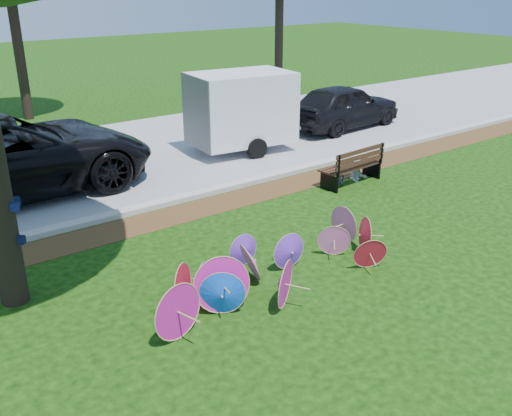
{
  "coord_description": "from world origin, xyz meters",
  "views": [
    {
      "loc": [
        -5.39,
        -5.87,
        4.88
      ],
      "look_at": [
        0.5,
        2.0,
        0.9
      ],
      "focal_mm": 40.0,
      "sensor_mm": 36.0,
      "label": 1
    }
  ],
  "objects_px": {
    "black_van": "(3,156)",
    "parasol_pile": "(260,270)",
    "dark_pickup": "(344,106)",
    "park_bench": "(350,165)",
    "person_left": "(339,165)",
    "person_right": "(359,160)",
    "cargo_trailer": "(241,108)"
  },
  "relations": [
    {
      "from": "cargo_trailer",
      "to": "park_bench",
      "type": "distance_m",
      "value": 4.16
    },
    {
      "from": "parasol_pile",
      "to": "black_van",
      "type": "height_order",
      "value": "black_van"
    },
    {
      "from": "park_bench",
      "to": "black_van",
      "type": "bearing_deg",
      "value": 145.58
    },
    {
      "from": "cargo_trailer",
      "to": "person_left",
      "type": "xyz_separation_m",
      "value": [
        0.15,
        -3.99,
        -0.78
      ]
    },
    {
      "from": "dark_pickup",
      "to": "black_van",
      "type": "bearing_deg",
      "value": 85.64
    },
    {
      "from": "dark_pickup",
      "to": "park_bench",
      "type": "relative_size",
      "value": 2.45
    },
    {
      "from": "dark_pickup",
      "to": "cargo_trailer",
      "type": "relative_size",
      "value": 1.54
    },
    {
      "from": "person_right",
      "to": "person_left",
      "type": "bearing_deg",
      "value": -156.07
    },
    {
      "from": "black_van",
      "to": "person_right",
      "type": "bearing_deg",
      "value": -120.04
    },
    {
      "from": "dark_pickup",
      "to": "person_left",
      "type": "height_order",
      "value": "dark_pickup"
    },
    {
      "from": "park_bench",
      "to": "person_left",
      "type": "relative_size",
      "value": 1.69
    },
    {
      "from": "black_van",
      "to": "parasol_pile",
      "type": "bearing_deg",
      "value": -164.3
    },
    {
      "from": "parasol_pile",
      "to": "person_right",
      "type": "xyz_separation_m",
      "value": [
        5.44,
        2.98,
        0.16
      ]
    },
    {
      "from": "parasol_pile",
      "to": "black_van",
      "type": "xyz_separation_m",
      "value": [
        -2.13,
        7.23,
        0.6
      ]
    },
    {
      "from": "person_left",
      "to": "black_van",
      "type": "bearing_deg",
      "value": 151.02
    },
    {
      "from": "black_van",
      "to": "person_right",
      "type": "relative_size",
      "value": 6.59
    },
    {
      "from": "dark_pickup",
      "to": "person_left",
      "type": "bearing_deg",
      "value": 130.0
    },
    {
      "from": "park_bench",
      "to": "person_left",
      "type": "distance_m",
      "value": 0.36
    },
    {
      "from": "black_van",
      "to": "cargo_trailer",
      "type": "distance_m",
      "value": 6.74
    },
    {
      "from": "parasol_pile",
      "to": "dark_pickup",
      "type": "xyz_separation_m",
      "value": [
        9.08,
        7.18,
        0.38
      ]
    },
    {
      "from": "parasol_pile",
      "to": "person_right",
      "type": "bearing_deg",
      "value": 28.7
    },
    {
      "from": "person_right",
      "to": "park_bench",
      "type": "bearing_deg",
      "value": -147.94
    },
    {
      "from": "park_bench",
      "to": "person_right",
      "type": "distance_m",
      "value": 0.36
    },
    {
      "from": "parasol_pile",
      "to": "black_van",
      "type": "relative_size",
      "value": 0.69
    },
    {
      "from": "person_left",
      "to": "parasol_pile",
      "type": "bearing_deg",
      "value": -145.11
    },
    {
      "from": "parasol_pile",
      "to": "cargo_trailer",
      "type": "xyz_separation_m",
      "value": [
        4.6,
        6.97,
        0.94
      ]
    },
    {
      "from": "dark_pickup",
      "to": "park_bench",
      "type": "distance_m",
      "value": 5.83
    },
    {
      "from": "black_van",
      "to": "park_bench",
      "type": "distance_m",
      "value": 8.43
    },
    {
      "from": "park_bench",
      "to": "parasol_pile",
      "type": "bearing_deg",
      "value": -153.74
    },
    {
      "from": "person_left",
      "to": "person_right",
      "type": "relative_size",
      "value": 1.01
    },
    {
      "from": "black_van",
      "to": "dark_pickup",
      "type": "relative_size",
      "value": 1.58
    },
    {
      "from": "park_bench",
      "to": "person_right",
      "type": "height_order",
      "value": "person_right"
    }
  ]
}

